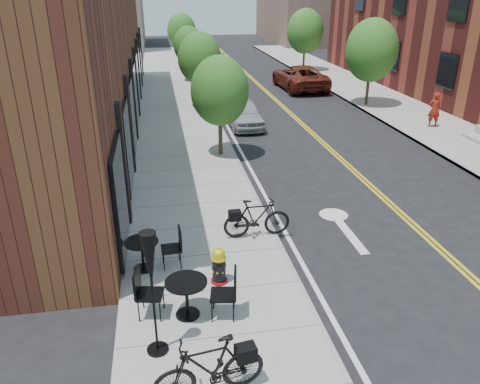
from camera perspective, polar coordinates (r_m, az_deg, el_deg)
ground at (r=10.87m, az=7.42°, el=-11.22°), size 120.00×120.00×0.00m
sidewalk_near at (r=19.47m, az=-6.86°, el=5.21°), size 4.00×70.00×0.12m
sidewalk_far at (r=23.33m, az=24.21°, el=6.40°), size 4.00×70.00×0.12m
building_near at (r=22.91m, az=-19.71°, el=15.68°), size 5.00×28.00×7.00m
tree_near_a at (r=17.97m, az=-2.50°, el=12.20°), size 2.20×2.20×3.81m
tree_near_b at (r=25.79m, az=-4.96°, el=15.91°), size 2.30×2.30×3.98m
tree_near_c at (r=33.73m, az=-6.28°, el=17.38°), size 2.10×2.10×3.67m
tree_near_d at (r=41.66m, az=-7.14°, el=18.89°), size 2.40×2.40×4.11m
tree_far_b at (r=27.20m, az=15.76°, el=16.29°), size 2.80×2.80×4.62m
tree_far_c at (r=38.35m, az=7.96°, el=18.85°), size 2.80×2.80×4.62m
fire_hydrant at (r=10.48m, az=-2.58°, el=-8.97°), size 0.50×0.50×0.88m
bicycle_left at (r=7.90m, az=-3.79°, el=-20.66°), size 1.91×0.80×1.11m
bicycle_right at (r=12.24m, az=2.07°, el=-3.18°), size 1.78×0.52×1.07m
bistro_set_b at (r=9.50m, az=-6.53°, el=-12.16°), size 1.99×0.98×1.05m
bistro_set_c at (r=11.10m, az=-11.84°, el=-7.05°), size 1.81×0.81×0.97m
patio_umbrella at (r=8.06m, az=-10.86°, el=-9.19°), size 0.39×0.39×2.44m
parked_car_a at (r=22.71m, az=0.44°, el=9.59°), size 1.58×3.79×1.28m
parked_car_b at (r=32.02m, az=-1.80°, el=14.06°), size 1.99×5.01×1.62m
parked_car_c at (r=36.49m, az=-2.95°, el=15.10°), size 2.56×5.17×1.45m
parked_car_far at (r=31.68m, az=7.28°, el=13.72°), size 2.75×5.65×1.55m
pedestrian at (r=23.94m, az=22.61°, el=9.24°), size 0.65×0.49×1.62m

